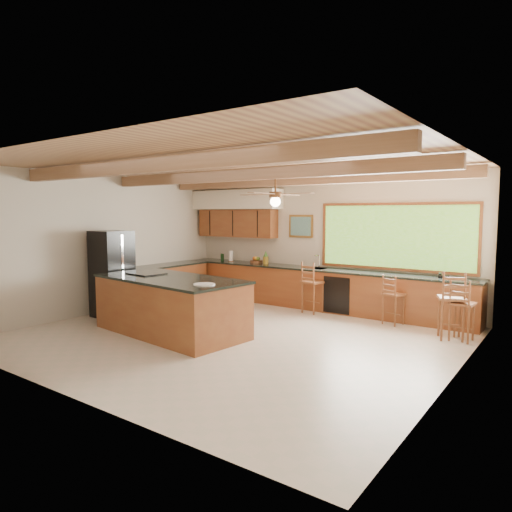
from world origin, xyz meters
The scene contains 9 objects.
ground centered at (0.00, 0.00, 0.00)m, with size 7.20×7.20×0.00m, color beige.
room_shell centered at (-0.17, 0.65, 2.21)m, with size 7.27×6.54×3.02m.
counter_run centered at (-0.82, 2.52, 0.46)m, with size 7.12×3.10×1.24m.
island centered at (-1.08, -0.52, 0.51)m, with size 3.03×1.67×1.03m.
refrigerator centered at (-3.05, -0.28, 0.90)m, with size 0.72×0.70×1.80m.
bar_stool_a centered at (0.20, 2.39, 0.66)m, with size 0.46×0.46×1.12m.
bar_stool_b centered at (1.97, 2.40, 0.58)m, with size 0.43×0.43×0.98m.
bar_stool_c centered at (3.13, 1.93, 0.70)m, with size 0.55×0.55×1.19m.
bar_stool_d centered at (3.30, 1.94, 0.63)m, with size 0.41×0.41×1.06m.
Camera 1 is at (4.88, -6.19, 2.17)m, focal length 32.00 mm.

